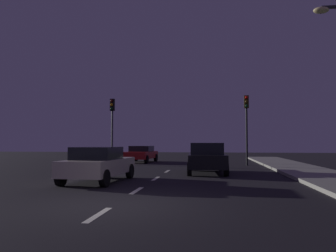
{
  "coord_description": "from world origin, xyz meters",
  "views": [
    {
      "loc": [
        2.53,
        -8.45,
        1.6
      ],
      "look_at": [
        -0.47,
        14.02,
        2.73
      ],
      "focal_mm": 35.83,
      "sensor_mm": 36.0,
      "label": 1
    }
  ],
  "objects_px": {
    "traffic_signal_left": "(112,118)",
    "traffic_signal_right": "(247,116)",
    "car_adjacent_lane": "(98,164)",
    "car_stopped_ahead": "(206,158)",
    "car_oncoming_far": "(141,154)"
  },
  "relations": [
    {
      "from": "traffic_signal_left",
      "to": "traffic_signal_right",
      "type": "xyz_separation_m",
      "value": [
        9.81,
        0.0,
        0.05
      ]
    },
    {
      "from": "car_adjacent_lane",
      "to": "car_stopped_ahead",
      "type": "bearing_deg",
      "value": 45.95
    },
    {
      "from": "traffic_signal_right",
      "to": "car_oncoming_far",
      "type": "xyz_separation_m",
      "value": [
        -8.23,
        2.89,
        -2.77
      ]
    },
    {
      "from": "traffic_signal_right",
      "to": "car_adjacent_lane",
      "type": "bearing_deg",
      "value": -122.97
    },
    {
      "from": "traffic_signal_left",
      "to": "traffic_signal_right",
      "type": "height_order",
      "value": "traffic_signal_right"
    },
    {
      "from": "traffic_signal_left",
      "to": "car_stopped_ahead",
      "type": "distance_m",
      "value": 9.89
    },
    {
      "from": "car_adjacent_lane",
      "to": "car_oncoming_far",
      "type": "distance_m",
      "value": 13.79
    },
    {
      "from": "car_stopped_ahead",
      "to": "car_oncoming_far",
      "type": "xyz_separation_m",
      "value": [
        -5.51,
        9.28,
        -0.1
      ]
    },
    {
      "from": "traffic_signal_right",
      "to": "car_stopped_ahead",
      "type": "bearing_deg",
      "value": -113.09
    },
    {
      "from": "car_stopped_ahead",
      "to": "car_adjacent_lane",
      "type": "xyz_separation_m",
      "value": [
        -4.31,
        -4.46,
        -0.06
      ]
    },
    {
      "from": "traffic_signal_left",
      "to": "car_adjacent_lane",
      "type": "relative_size",
      "value": 1.13
    },
    {
      "from": "traffic_signal_right",
      "to": "car_stopped_ahead",
      "type": "xyz_separation_m",
      "value": [
        -2.72,
        -6.39,
        -2.67
      ]
    },
    {
      "from": "car_stopped_ahead",
      "to": "car_adjacent_lane",
      "type": "relative_size",
      "value": 1.0
    },
    {
      "from": "traffic_signal_right",
      "to": "car_stopped_ahead",
      "type": "relative_size",
      "value": 1.15
    },
    {
      "from": "car_oncoming_far",
      "to": "traffic_signal_left",
      "type": "bearing_deg",
      "value": -118.66
    }
  ]
}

